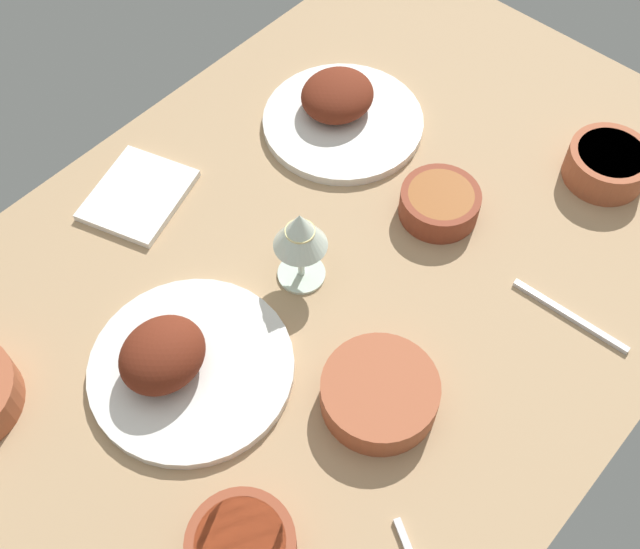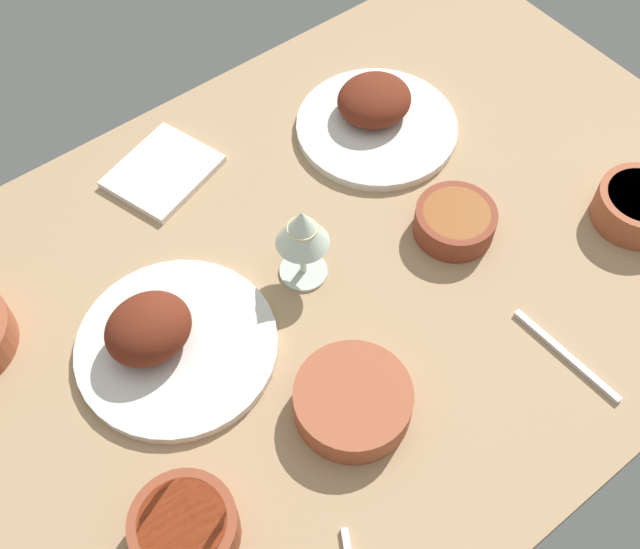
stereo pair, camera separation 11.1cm
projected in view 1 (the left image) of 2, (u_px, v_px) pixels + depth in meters
The scene contains 10 objects.
dining_table at pixel (320, 290), 114.46cm from camera, with size 140.00×90.00×4.00cm, color tan.
plate_center_main at pixel (341, 110), 128.68cm from camera, with size 26.57×26.57×7.39cm.
plate_far_side at pixel (179, 362), 102.61cm from camera, with size 27.56×27.56×9.02cm.
bowl_soup at pixel (440, 203), 117.74cm from camera, with size 12.12×12.12×4.53cm.
bowl_pasta at pixel (607, 163), 121.43cm from camera, with size 12.74×12.74×5.51cm.
bowl_sauce at pixel (242, 548), 89.15cm from camera, with size 12.64×12.64×5.56cm.
bowl_cream at pixel (380, 393), 100.30cm from camera, with size 15.36×15.36×4.75cm.
wine_glass at pixel (300, 234), 105.25cm from camera, with size 7.60×7.60×14.00cm.
folded_napkin at pixel (138, 195), 120.99cm from camera, with size 15.76×13.22×1.20cm, color white.
fork_loose at pixel (570, 316), 109.21cm from camera, with size 17.91×0.90×0.80cm, color silver.
Camera 1 is at (45.71, 41.09, 98.58)cm, focal length 43.87 mm.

